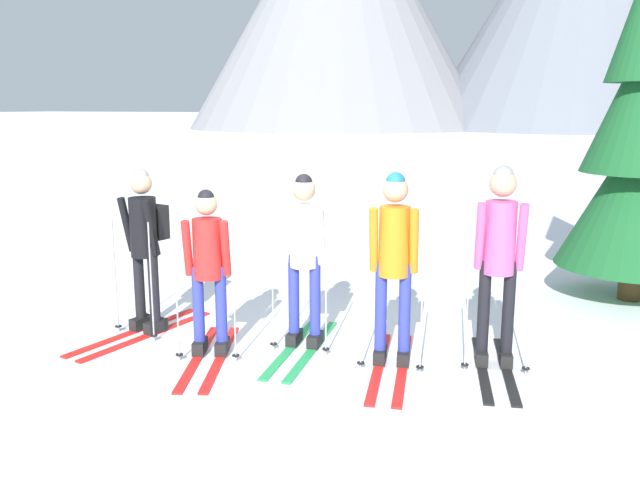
# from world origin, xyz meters

# --- Properties ---
(ground_plane) EXTENTS (400.00, 400.00, 0.00)m
(ground_plane) POSITION_xyz_m (0.00, 0.00, 0.00)
(ground_plane) COLOR white
(skier_in_black) EXTENTS (0.62, 1.82, 1.75)m
(skier_in_black) POSITION_xyz_m (-1.58, -0.01, 0.99)
(skier_in_black) COLOR red
(skier_in_black) RESTS_ON ground
(skier_in_red) EXTENTS (0.88, 1.68, 1.62)m
(skier_in_red) POSITION_xyz_m (-0.61, -0.34, 0.87)
(skier_in_red) COLOR red
(skier_in_red) RESTS_ON ground
(skier_in_white) EXTENTS (0.61, 1.72, 1.74)m
(skier_in_white) POSITION_xyz_m (0.14, 0.23, 0.98)
(skier_in_white) COLOR green
(skier_in_white) RESTS_ON ground
(skier_in_orange) EXTENTS (0.67, 1.73, 1.81)m
(skier_in_orange) POSITION_xyz_m (1.09, 0.10, 1.00)
(skier_in_orange) COLOR red
(skier_in_orange) RESTS_ON ground
(skier_in_pink) EXTENTS (0.66, 1.61, 1.87)m
(skier_in_pink) POSITION_xyz_m (1.98, 0.43, 1.05)
(skier_in_pink) COLOR black
(skier_in_pink) RESTS_ON ground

